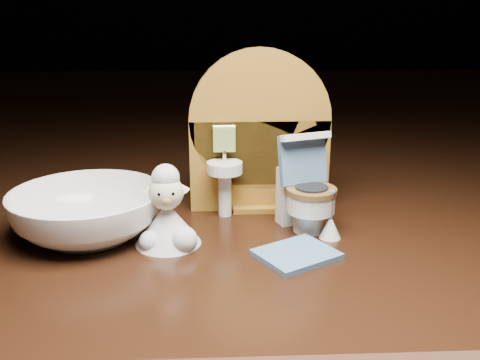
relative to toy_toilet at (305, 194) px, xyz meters
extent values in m
cube|color=black|center=(-0.04, -0.01, -0.08)|extent=(2.50, 2.50, 0.10)
cube|color=#9B6A20|center=(-0.04, 0.05, 0.01)|extent=(0.13, 0.02, 0.09)
cylinder|color=#9B6A20|center=(-0.04, 0.05, 0.06)|extent=(0.13, 0.02, 0.13)
cube|color=#9B6A20|center=(-0.04, 0.05, -0.03)|extent=(0.05, 0.04, 0.01)
cylinder|color=white|center=(-0.07, 0.03, -0.01)|extent=(0.01, 0.01, 0.04)
cylinder|color=white|center=(-0.07, 0.03, 0.02)|extent=(0.03, 0.03, 0.01)
cylinder|color=silver|center=(-0.07, 0.04, 0.03)|extent=(0.00, 0.00, 0.01)
cube|color=#8AA14F|center=(-0.07, 0.04, 0.04)|extent=(0.02, 0.01, 0.02)
cube|color=#9B6A20|center=(0.00, 0.04, 0.02)|extent=(0.02, 0.01, 0.02)
cylinder|color=tan|center=(0.00, 0.03, 0.02)|extent=(0.02, 0.02, 0.02)
cylinder|color=white|center=(0.00, -0.01, -0.02)|extent=(0.03, 0.03, 0.02)
cylinder|color=white|center=(0.00, -0.01, 0.00)|extent=(0.04, 0.04, 0.02)
cylinder|color=brown|center=(0.00, -0.01, 0.01)|extent=(0.04, 0.04, 0.00)
cube|color=white|center=(0.00, 0.01, -0.01)|extent=(0.04, 0.03, 0.05)
cube|color=#4D7297|center=(0.00, 0.01, 0.03)|extent=(0.05, 0.03, 0.04)
cube|color=white|center=(0.00, 0.00, 0.05)|extent=(0.05, 0.02, 0.01)
cylinder|color=#B7D63D|center=(0.00, 0.02, 0.03)|extent=(0.01, 0.01, 0.01)
cube|color=#4D7297|center=(-0.01, -0.06, -0.03)|extent=(0.07, 0.07, 0.00)
cone|color=white|center=(0.02, -0.02, -0.02)|extent=(0.02, 0.02, 0.02)
cylinder|color=#59595B|center=(0.02, -0.02, 0.00)|extent=(0.00, 0.00, 0.02)
sphere|color=#59595B|center=(0.02, -0.02, 0.01)|extent=(0.01, 0.01, 0.01)
cone|color=silver|center=(-0.12, -0.03, -0.01)|extent=(0.05, 0.05, 0.04)
sphere|color=silver|center=(-0.10, -0.04, -0.02)|extent=(0.02, 0.02, 0.02)
sphere|color=silver|center=(-0.13, -0.04, -0.02)|extent=(0.02, 0.02, 0.02)
sphere|color=beige|center=(-0.12, -0.03, 0.01)|extent=(0.03, 0.03, 0.03)
sphere|color=tan|center=(-0.12, -0.04, 0.01)|extent=(0.01, 0.01, 0.01)
sphere|color=silver|center=(-0.12, -0.03, 0.03)|extent=(0.02, 0.02, 0.02)
cone|color=beige|center=(-0.13, -0.03, 0.02)|extent=(0.01, 0.01, 0.01)
cone|color=beige|center=(-0.10, -0.03, 0.02)|extent=(0.01, 0.01, 0.01)
sphere|color=black|center=(-0.12, -0.04, 0.02)|extent=(0.00, 0.00, 0.00)
sphere|color=black|center=(-0.11, -0.04, 0.02)|extent=(0.00, 0.00, 0.00)
imported|color=white|center=(-0.18, -0.01, -0.01)|extent=(0.15, 0.15, 0.04)
camera|label=1|loc=(-0.08, -0.43, 0.15)|focal=40.00mm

